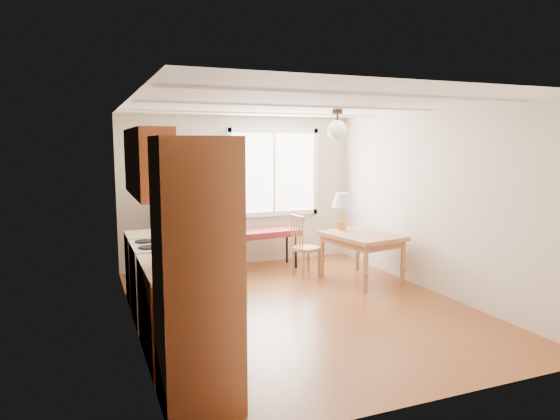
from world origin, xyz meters
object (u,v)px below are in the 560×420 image
dining_table (362,241)px  chair (301,242)px  refrigerator (188,224)px  bench (259,234)px

dining_table → chair: size_ratio=1.34×
dining_table → chair: bearing=133.1°
chair → dining_table: bearing=-46.0°
refrigerator → dining_table: bearing=-20.6°
dining_table → refrigerator: bearing=143.5°
refrigerator → bench: size_ratio=1.17×
bench → dining_table: size_ratio=1.11×
refrigerator → dining_table: refrigerator is taller
refrigerator → chair: 1.76m
bench → chair: 0.83m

